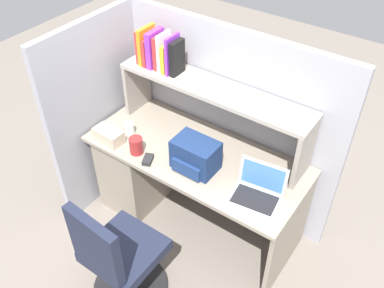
# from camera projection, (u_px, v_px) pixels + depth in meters

# --- Properties ---
(ground_plane) EXTENTS (8.00, 8.00, 0.00)m
(ground_plane) POSITION_uv_depth(u_px,v_px,m) (196.00, 219.00, 3.49)
(ground_plane) COLOR slate
(desk) EXTENTS (1.60, 0.70, 0.73)m
(desk) POSITION_uv_depth(u_px,v_px,m) (156.00, 165.00, 3.40)
(desk) COLOR gray
(desk) RESTS_ON ground_plane
(cubicle_partition_rear) EXTENTS (1.84, 0.05, 1.55)m
(cubicle_partition_rear) POSITION_uv_depth(u_px,v_px,m) (225.00, 122.00, 3.22)
(cubicle_partition_rear) COLOR #9E9EA8
(cubicle_partition_rear) RESTS_ON ground_plane
(cubicle_partition_left) EXTENTS (0.05, 1.06, 1.55)m
(cubicle_partition_left) POSITION_uv_depth(u_px,v_px,m) (104.00, 111.00, 3.33)
(cubicle_partition_left) COLOR #9E9EA8
(cubicle_partition_left) RESTS_ON ground_plane
(overhead_hutch) EXTENTS (1.44, 0.28, 0.45)m
(overhead_hutch) POSITION_uv_depth(u_px,v_px,m) (213.00, 99.00, 2.91)
(overhead_hutch) COLOR gray
(overhead_hutch) RESTS_ON desk
(reference_books_on_shelf) EXTENTS (0.34, 0.18, 0.28)m
(reference_books_on_shelf) POSITION_uv_depth(u_px,v_px,m) (159.00, 51.00, 2.97)
(reference_books_on_shelf) COLOR red
(reference_books_on_shelf) RESTS_ON overhead_hutch
(laptop) EXTENTS (0.34, 0.29, 0.22)m
(laptop) POSITION_uv_depth(u_px,v_px,m) (258.00, 191.00, 2.67)
(laptop) COLOR #B7BABF
(laptop) RESTS_ON desk
(backpack) EXTENTS (0.30, 0.22, 0.22)m
(backpack) POSITION_uv_depth(u_px,v_px,m) (195.00, 156.00, 2.84)
(backpack) COLOR navy
(backpack) RESTS_ON desk
(computer_mouse) EXTENTS (0.10, 0.12, 0.03)m
(computer_mouse) POSITION_uv_depth(u_px,v_px,m) (148.00, 160.00, 2.94)
(computer_mouse) COLOR #262628
(computer_mouse) RESTS_ON desk
(paper_cup) EXTENTS (0.08, 0.08, 0.08)m
(paper_cup) POSITION_uv_depth(u_px,v_px,m) (129.00, 129.00, 3.17)
(paper_cup) COLOR white
(paper_cup) RESTS_ON desk
(tissue_box) EXTENTS (0.22, 0.13, 0.10)m
(tissue_box) POSITION_uv_depth(u_px,v_px,m) (109.00, 136.00, 3.09)
(tissue_box) COLOR #BFB299
(tissue_box) RESTS_ON desk
(snack_canister) EXTENTS (0.10, 0.10, 0.13)m
(snack_canister) POSITION_uv_depth(u_px,v_px,m) (136.00, 146.00, 2.98)
(snack_canister) COLOR maroon
(snack_canister) RESTS_ON desk
(office_chair) EXTENTS (0.52, 0.52, 0.93)m
(office_chair) POSITION_uv_depth(u_px,v_px,m) (119.00, 261.00, 2.73)
(office_chair) COLOR black
(office_chair) RESTS_ON ground_plane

